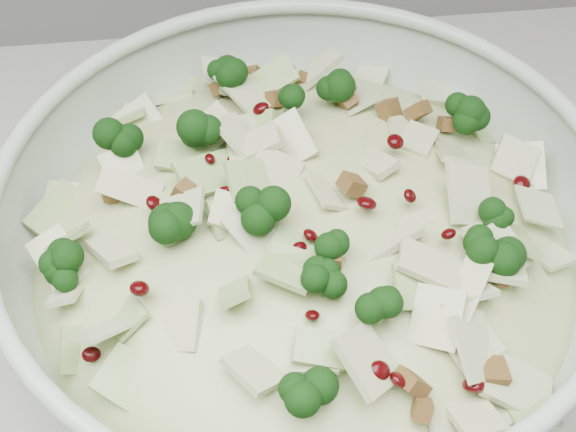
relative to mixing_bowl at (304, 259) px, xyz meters
name	(u,v)px	position (x,y,z in m)	size (l,w,h in m)	color
mixing_bowl	(304,259)	(0.00, 0.00, 0.00)	(0.49, 0.49, 0.16)	#ACBDAC
salad	(304,235)	(0.00, 0.00, 0.03)	(0.43, 0.43, 0.16)	#A9B67C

